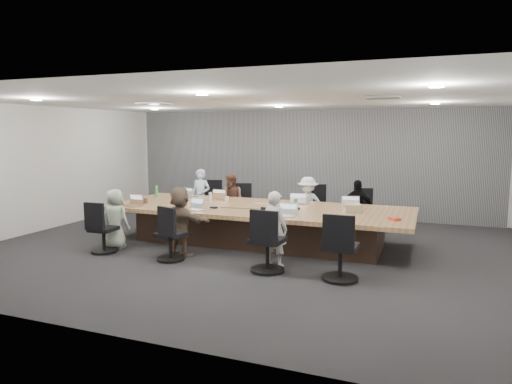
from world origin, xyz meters
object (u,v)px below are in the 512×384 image
(chair_1, at_px, (238,208))
(person_0, at_px, (201,196))
(chair_2, at_px, (311,211))
(person_5, at_px, (180,221))
(person_1, at_px, (232,200))
(laptop_5, at_px, (195,210))
(laptop_6, at_px, (285,216))
(conference_table, at_px, (258,223))
(chair_4, at_px, (104,233))
(person_3, at_px, (357,208))
(person_6, at_px, (275,229))
(stapler, at_px, (264,209))
(laptop_4, at_px, (133,205))
(laptop_1, at_px, (222,198))
(laptop_3, at_px, (353,205))
(bottle_green_left, at_px, (156,191))
(chair_0, at_px, (208,204))
(snack_packet, at_px, (394,219))
(person_2, at_px, (308,205))
(person_4, at_px, (115,219))
(chair_3, at_px, (359,216))
(chair_7, at_px, (340,252))
(canvas_bag, at_px, (354,209))
(mug_brown, at_px, (146,201))
(laptop_0, at_px, (190,196))
(chair_5, at_px, (170,239))
(bottle_clear, at_px, (210,197))
(bottle_green_right, at_px, (296,206))
(laptop_2, at_px, (301,202))

(chair_1, xyz_separation_m, person_0, (-0.82, -0.35, 0.29))
(chair_2, bearing_deg, person_5, 45.80)
(person_1, relative_size, person_5, 1.00)
(laptop_5, distance_m, laptop_6, 1.79)
(conference_table, bearing_deg, chair_4, -144.69)
(person_3, height_order, person_6, person_6)
(stapler, bearing_deg, person_6, -48.67)
(person_0, distance_m, laptop_4, 2.19)
(laptop_6, bearing_deg, conference_table, 129.01)
(laptop_1, xyz_separation_m, laptop_3, (2.92, 0.00, 0.00))
(bottle_green_left, bearing_deg, chair_1, 40.32)
(chair_0, xyz_separation_m, person_0, (0.00, -0.35, 0.25))
(snack_packet, bearing_deg, person_2, 137.55)
(chair_0, xyz_separation_m, person_4, (-0.41, -3.05, 0.16))
(chair_3, bearing_deg, chair_7, 78.50)
(laptop_6, relative_size, canvas_bag, 1.18)
(chair_7, relative_size, mug_brown, 7.74)
(chair_7, height_order, person_0, person_0)
(chair_3, distance_m, chair_7, 3.41)
(chair_2, height_order, stapler, chair_2)
(laptop_0, xyz_separation_m, laptop_5, (1.02, -1.60, 0.00))
(person_0, height_order, stapler, person_0)
(laptop_6, bearing_deg, bottle_green_left, 153.78)
(person_0, xyz_separation_m, person_4, (-0.41, -2.70, -0.09))
(chair_5, distance_m, bottle_green_left, 2.76)
(snack_packet, bearing_deg, laptop_1, 161.74)
(person_0, height_order, bottle_clear, person_0)
(person_2, distance_m, laptop_5, 2.71)
(chair_5, relative_size, bottle_green_left, 2.78)
(person_5, distance_m, bottle_green_right, 2.12)
(snack_packet, bearing_deg, chair_0, 155.04)
(conference_table, relative_size, bottle_green_left, 22.11)
(person_4, bearing_deg, person_3, -147.65)
(chair_1, height_order, mug_brown, mug_brown)
(bottle_clear, distance_m, canvas_bag, 3.05)
(chair_2, xyz_separation_m, chair_5, (-1.65, -3.40, -0.04))
(chair_4, relative_size, person_1, 0.59)
(chair_7, height_order, laptop_3, chair_7)
(chair_7, bearing_deg, laptop_2, 118.40)
(chair_3, xyz_separation_m, person_2, (-1.07, -0.35, 0.24))
(chair_7, bearing_deg, laptop_5, 163.87)
(laptop_2, bearing_deg, person_2, -96.30)
(snack_packet, bearing_deg, laptop_6, -169.53)
(bottle_green_right, xyz_separation_m, snack_packet, (1.77, -0.11, -0.11))
(laptop_3, xyz_separation_m, mug_brown, (-4.10, -1.21, 0.05))
(chair_5, bearing_deg, laptop_2, 74.76)
(laptop_0, xyz_separation_m, mug_brown, (-0.36, -1.21, 0.05))
(laptop_5, relative_size, stapler, 1.98)
(laptop_4, bearing_deg, chair_7, -6.74)
(person_1, bearing_deg, laptop_3, 4.25)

